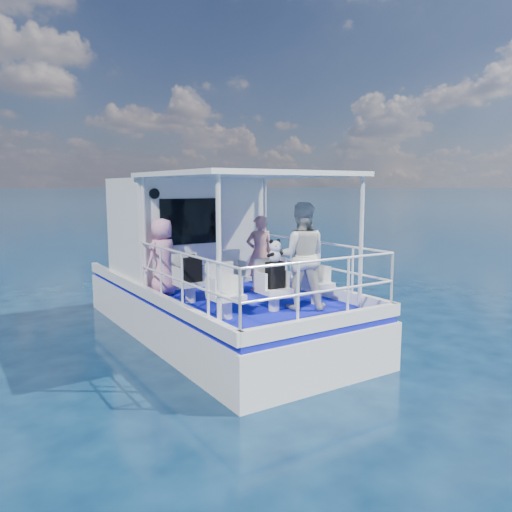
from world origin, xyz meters
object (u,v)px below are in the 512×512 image
at_px(passenger_port_fwd, 163,257).
at_px(panda, 275,251).
at_px(passenger_stbd_aft, 301,256).
at_px(backpack_center, 275,275).

relative_size(passenger_port_fwd, panda, 3.92).
bearing_deg(passenger_stbd_aft, panda, 22.80).
relative_size(passenger_port_fwd, passenger_stbd_aft, 0.81).
xyz_separation_m(backpack_center, panda, (-0.01, 0.00, 0.40)).
distance_m(passenger_port_fwd, panda, 2.41).
xyz_separation_m(passenger_stbd_aft, backpack_center, (-0.46, 0.09, -0.29)).
height_order(passenger_stbd_aft, panda, passenger_stbd_aft).
relative_size(passenger_stbd_aft, backpack_center, 4.11).
bearing_deg(passenger_port_fwd, passenger_stbd_aft, 103.56).
distance_m(passenger_stbd_aft, panda, 0.49).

